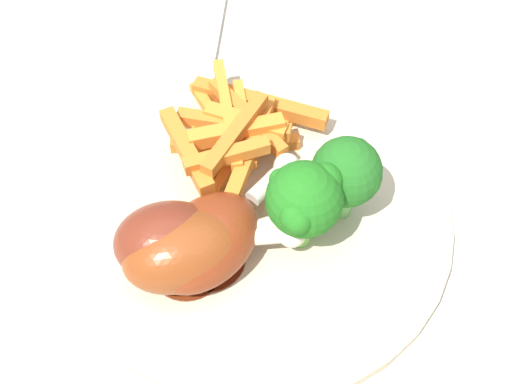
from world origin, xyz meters
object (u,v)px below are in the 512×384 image
(carrot_fries_pile, at_px, (237,131))
(chicken_drumstick_far, at_px, (210,238))
(dining_table, at_px, (286,238))
(broccoli_floret_middle, at_px, (346,174))
(broccoli_floret_front, at_px, (305,200))
(chicken_drumstick_extra, at_px, (191,249))
(dinner_plate, at_px, (256,213))
(chicken_drumstick_near, at_px, (176,241))

(carrot_fries_pile, height_order, chicken_drumstick_far, chicken_drumstick_far)
(dining_table, height_order, broccoli_floret_middle, broccoli_floret_middle)
(broccoli_floret_middle, bearing_deg, broccoli_floret_front, 117.85)
(broccoli_floret_middle, relative_size, chicken_drumstick_extra, 0.50)
(chicken_drumstick_far, distance_m, chicken_drumstick_extra, 0.01)
(dining_table, bearing_deg, chicken_drumstick_extra, 130.98)
(dining_table, height_order, chicken_drumstick_far, chicken_drumstick_far)
(dining_table, relative_size, chicken_drumstick_far, 9.30)
(chicken_drumstick_far, bearing_deg, chicken_drumstick_extra, 115.93)
(dinner_plate, relative_size, chicken_drumstick_extra, 2.05)
(chicken_drumstick_far, relative_size, chicken_drumstick_extra, 0.95)
(broccoli_floret_front, relative_size, chicken_drumstick_far, 0.57)
(chicken_drumstick_extra, bearing_deg, dining_table, -49.02)
(dining_table, xyz_separation_m, broccoli_floret_middle, (-0.06, -0.02, 0.16))
(broccoli_floret_middle, xyz_separation_m, chicken_drumstick_near, (-0.01, 0.12, -0.02))
(dining_table, xyz_separation_m, chicken_drumstick_near, (-0.07, 0.10, 0.14))
(dinner_plate, xyz_separation_m, chicken_drumstick_extra, (-0.04, 0.05, 0.03))
(dining_table, xyz_separation_m, chicken_drumstick_far, (-0.07, 0.08, 0.14))
(broccoli_floret_front, relative_size, chicken_drumstick_extra, 0.54)
(dinner_plate, xyz_separation_m, chicken_drumstick_near, (-0.03, 0.06, 0.03))
(dining_table, distance_m, carrot_fries_pile, 0.15)
(broccoli_floret_middle, height_order, chicken_drumstick_near, broccoli_floret_middle)
(broccoli_floret_front, bearing_deg, dining_table, -10.76)
(carrot_fries_pile, distance_m, chicken_drumstick_extra, 0.11)
(broccoli_floret_middle, xyz_separation_m, chicken_drumstick_far, (-0.01, 0.10, -0.02))
(dinner_plate, bearing_deg, dining_table, -42.61)
(dining_table, xyz_separation_m, broccoli_floret_front, (-0.07, 0.01, 0.17))
(dinner_plate, relative_size, broccoli_floret_middle, 4.13)
(carrot_fries_pile, distance_m, chicken_drumstick_near, 0.10)
(broccoli_floret_front, height_order, broccoli_floret_middle, broccoli_floret_front)
(carrot_fries_pile, bearing_deg, broccoli_floret_front, -164.44)
(broccoli_floret_front, height_order, chicken_drumstick_near, broccoli_floret_front)
(dining_table, height_order, chicken_drumstick_near, chicken_drumstick_near)
(chicken_drumstick_near, bearing_deg, dining_table, -54.33)
(dinner_plate, relative_size, chicken_drumstick_far, 2.17)
(broccoli_floret_front, bearing_deg, chicken_drumstick_extra, 92.83)
(chicken_drumstick_far, height_order, chicken_drumstick_extra, chicken_drumstick_extra)
(broccoli_floret_middle, distance_m, chicken_drumstick_near, 0.12)
(dining_table, relative_size, chicken_drumstick_near, 9.35)
(dinner_plate, relative_size, carrot_fries_pile, 1.99)
(broccoli_floret_front, height_order, chicken_drumstick_extra, broccoli_floret_front)
(dining_table, relative_size, broccoli_floret_front, 16.40)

